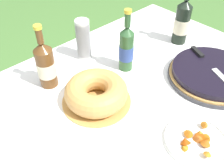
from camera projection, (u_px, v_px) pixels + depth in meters
name	position (u px, v px, depth m)	size (l,w,h in m)	color
garden_table	(123.00, 114.00, 1.11)	(1.75, 1.15, 0.68)	brown
tablecloth	(123.00, 108.00, 1.08)	(1.76, 1.16, 0.10)	white
berry_tart	(212.00, 74.00, 1.18)	(0.41, 0.41, 0.06)	#38383D
serving_knife	(210.00, 65.00, 1.18)	(0.18, 0.35, 0.01)	silver
bundt_cake	(96.00, 93.00, 1.05)	(0.30, 0.30, 0.10)	tan
cup_stack	(83.00, 40.00, 1.27)	(0.07, 0.07, 0.21)	white
cider_bottle_green	(126.00, 48.00, 1.19)	(0.07, 0.07, 0.31)	#2D562D
cider_bottle_amber	(46.00, 65.00, 1.10)	(0.08, 0.08, 0.30)	brown
juice_bottle_red	(182.00, 22.00, 1.37)	(0.08, 0.08, 0.33)	black
snack_plate_left	(196.00, 140.00, 0.92)	(0.24, 0.24, 0.05)	white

